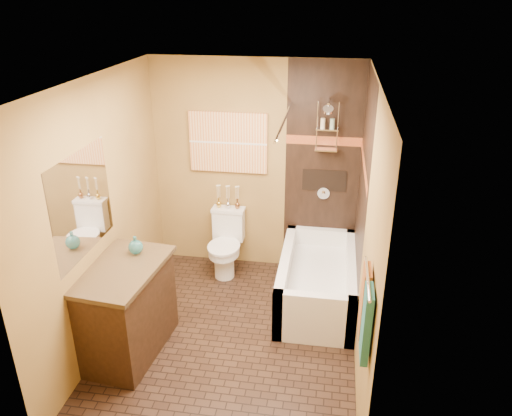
% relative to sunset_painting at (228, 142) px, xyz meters
% --- Properties ---
extents(floor, '(3.00, 3.00, 0.00)m').
position_rel_sunset_painting_xyz_m(floor, '(0.31, -1.48, -1.55)').
color(floor, black).
rests_on(floor, ground).
extents(wall_left, '(0.02, 3.00, 2.50)m').
position_rel_sunset_painting_xyz_m(wall_left, '(-0.89, -1.48, -0.30)').
color(wall_left, '#A58240').
rests_on(wall_left, floor).
extents(wall_right, '(0.02, 3.00, 2.50)m').
position_rel_sunset_painting_xyz_m(wall_right, '(1.51, -1.48, -0.30)').
color(wall_right, '#A58240').
rests_on(wall_right, floor).
extents(wall_back, '(2.40, 0.02, 2.50)m').
position_rel_sunset_painting_xyz_m(wall_back, '(0.31, 0.02, -0.30)').
color(wall_back, '#A58240').
rests_on(wall_back, floor).
extents(wall_front, '(2.40, 0.02, 2.50)m').
position_rel_sunset_painting_xyz_m(wall_front, '(0.31, -2.98, -0.30)').
color(wall_front, '#A58240').
rests_on(wall_front, floor).
extents(ceiling, '(3.00, 3.00, 0.00)m').
position_rel_sunset_painting_xyz_m(ceiling, '(0.31, -1.48, 0.95)').
color(ceiling, silver).
rests_on(ceiling, wall_back).
extents(alcove_tile_back, '(0.85, 0.01, 2.50)m').
position_rel_sunset_painting_xyz_m(alcove_tile_back, '(1.09, 0.01, -0.30)').
color(alcove_tile_back, black).
rests_on(alcove_tile_back, wall_back).
extents(alcove_tile_right, '(0.01, 1.50, 2.50)m').
position_rel_sunset_painting_xyz_m(alcove_tile_right, '(1.50, -0.73, -0.30)').
color(alcove_tile_right, black).
rests_on(alcove_tile_right, wall_right).
extents(mosaic_band_back, '(0.85, 0.01, 0.10)m').
position_rel_sunset_painting_xyz_m(mosaic_band_back, '(1.09, 0.00, 0.07)').
color(mosaic_band_back, maroon).
rests_on(mosaic_band_back, alcove_tile_back).
extents(mosaic_band_right, '(0.01, 1.50, 0.10)m').
position_rel_sunset_painting_xyz_m(mosaic_band_right, '(1.49, -0.73, 0.07)').
color(mosaic_band_right, maroon).
rests_on(mosaic_band_right, alcove_tile_right).
extents(alcove_niche, '(0.50, 0.01, 0.25)m').
position_rel_sunset_painting_xyz_m(alcove_niche, '(1.11, 0.01, -0.40)').
color(alcove_niche, black).
rests_on(alcove_niche, alcove_tile_back).
extents(shower_fixtures, '(0.24, 0.33, 1.16)m').
position_rel_sunset_painting_xyz_m(shower_fixtures, '(1.11, -0.10, 0.12)').
color(shower_fixtures, silver).
rests_on(shower_fixtures, floor).
extents(curtain_rod, '(0.03, 1.55, 0.03)m').
position_rel_sunset_painting_xyz_m(curtain_rod, '(0.71, -0.73, 0.47)').
color(curtain_rod, silver).
rests_on(curtain_rod, wall_back).
extents(towel_bar, '(0.02, 0.55, 0.02)m').
position_rel_sunset_painting_xyz_m(towel_bar, '(1.46, -2.53, -0.10)').
color(towel_bar, silver).
rests_on(towel_bar, wall_right).
extents(towel_teal, '(0.05, 0.22, 0.52)m').
position_rel_sunset_painting_xyz_m(towel_teal, '(1.47, -2.66, -0.37)').
color(towel_teal, '#1C5E58').
rests_on(towel_teal, towel_bar).
extents(towel_rust, '(0.05, 0.22, 0.52)m').
position_rel_sunset_painting_xyz_m(towel_rust, '(1.47, -2.40, -0.37)').
color(towel_rust, brown).
rests_on(towel_rust, towel_bar).
extents(sunset_painting, '(0.90, 0.04, 0.70)m').
position_rel_sunset_painting_xyz_m(sunset_painting, '(0.00, 0.00, 0.00)').
color(sunset_painting, orange).
rests_on(sunset_painting, wall_back).
extents(vanity_mirror, '(0.01, 1.00, 0.90)m').
position_rel_sunset_painting_xyz_m(vanity_mirror, '(-0.88, -1.80, -0.05)').
color(vanity_mirror, white).
rests_on(vanity_mirror, wall_left).
extents(bathtub, '(0.80, 1.50, 0.55)m').
position_rel_sunset_painting_xyz_m(bathtub, '(1.11, -0.73, -1.33)').
color(bathtub, white).
rests_on(bathtub, floor).
extents(toilet, '(0.39, 0.58, 0.77)m').
position_rel_sunset_painting_xyz_m(toilet, '(0.00, -0.26, -1.16)').
color(toilet, white).
rests_on(toilet, floor).
extents(vanity, '(0.72, 1.08, 0.90)m').
position_rel_sunset_painting_xyz_m(vanity, '(-0.61, -1.80, -1.10)').
color(vanity, black).
rests_on(vanity, floor).
extents(teal_bottle, '(0.15, 0.15, 0.22)m').
position_rel_sunset_painting_xyz_m(teal_bottle, '(-0.56, -1.53, -0.56)').
color(teal_bottle, '#256E6F').
rests_on(teal_bottle, vanity).
extents(bud_vases, '(0.29, 0.06, 0.28)m').
position_rel_sunset_painting_xyz_m(bud_vases, '(0.00, -0.09, -0.63)').
color(bud_vases, gold).
rests_on(bud_vases, toilet).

